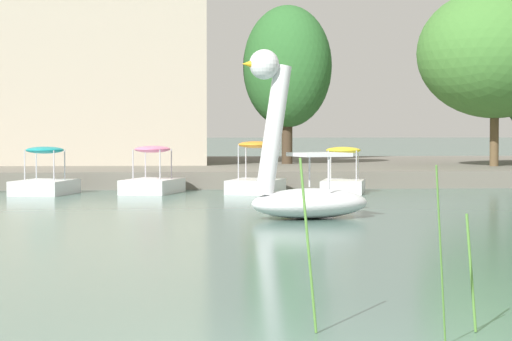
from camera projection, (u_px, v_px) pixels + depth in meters
name	position (u px, v px, depth m)	size (l,w,h in m)	color
shore_bank_far	(192.00, 169.00, 43.09)	(120.90, 20.49, 0.55)	#6B665B
swan_boat	(301.00, 180.00, 21.98)	(2.93, 2.05, 3.51)	white
pedal_boat_yellow	(343.00, 180.00, 31.11)	(1.69, 2.42, 1.36)	white
pedal_boat_orange	(256.00, 179.00, 31.12)	(2.01, 2.63, 1.53)	white
pedal_boat_pink	(153.00, 179.00, 31.05)	(1.98, 2.67, 1.40)	white
pedal_boat_teal	(45.00, 181.00, 30.51)	(1.93, 2.55, 1.38)	white
tree_broadleaf_right	(495.00, 53.00, 38.32)	(7.48, 7.60, 6.47)	brown
tree_sapling_by_fence	(287.00, 67.00, 41.09)	(4.71, 4.63, 6.19)	#423323
parked_van	(12.00, 140.00, 42.71)	(4.89, 2.02, 1.73)	navy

